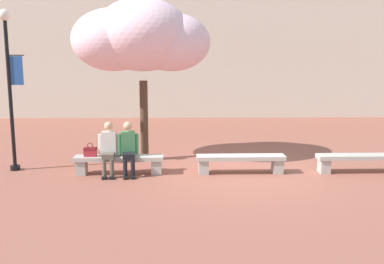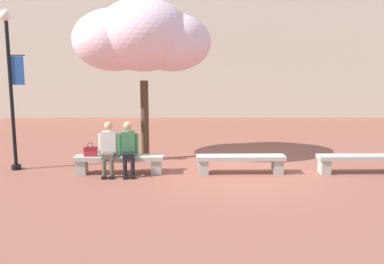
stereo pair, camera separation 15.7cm
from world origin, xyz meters
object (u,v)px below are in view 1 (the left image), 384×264
object	(u,v)px
person_seated_right	(128,146)
handbag	(90,151)
stone_bench_center	(361,160)
lamp_post_with_banner	(9,76)
stone_bench_west_end	(119,161)
stone_bench_near_west	(241,161)
person_seated_left	(109,147)
cherry_tree_main	(141,38)

from	to	relation	value
person_seated_right	handbag	bearing A→B (deg)	178.34
stone_bench_center	lamp_post_with_banner	world-z (taller)	lamp_post_with_banner
stone_bench_west_end	lamp_post_with_banner	distance (m)	3.40
lamp_post_with_banner	stone_bench_center	bearing A→B (deg)	-2.96
lamp_post_with_banner	handbag	bearing A→B (deg)	-13.35
stone_bench_near_west	handbag	bearing A→B (deg)	-179.59
person_seated_right	handbag	xyz separation A→B (m)	(-0.92, 0.03, -0.12)
stone_bench_center	person_seated_right	bearing A→B (deg)	-179.47
person_seated_left	handbag	distance (m)	0.47
stone_bench_west_end	cherry_tree_main	distance (m)	3.38
person_seated_right	cherry_tree_main	xyz separation A→B (m)	(0.22, 1.57, 2.60)
person_seated_left	stone_bench_near_west	bearing A→B (deg)	0.96
stone_bench_center	person_seated_left	size ratio (longest dim) A/B	1.68
stone_bench_near_west	lamp_post_with_banner	size ratio (longest dim) A/B	0.55
person_seated_left	cherry_tree_main	world-z (taller)	cherry_tree_main
stone_bench_center	person_seated_left	xyz separation A→B (m)	(-6.18, -0.05, 0.39)
stone_bench_center	person_seated_right	distance (m)	5.72
cherry_tree_main	person_seated_left	bearing A→B (deg)	-113.73
person_seated_left	lamp_post_with_banner	xyz separation A→B (m)	(-2.44, 0.50, 1.68)
stone_bench_center	person_seated_right	xyz separation A→B (m)	(-5.71, -0.05, 0.39)
stone_bench_near_west	stone_bench_center	world-z (taller)	same
person_seated_left	cherry_tree_main	bearing A→B (deg)	66.27
handbag	stone_bench_near_west	bearing A→B (deg)	0.41
stone_bench_west_end	cherry_tree_main	xyz separation A→B (m)	(0.46, 1.51, 2.99)
stone_bench_west_end	handbag	bearing A→B (deg)	-177.81
cherry_tree_main	lamp_post_with_banner	bearing A→B (deg)	-161.19
stone_bench_west_end	person_seated_right	bearing A→B (deg)	-12.34
stone_bench_west_end	lamp_post_with_banner	world-z (taller)	lamp_post_with_banner
person_seated_left	cherry_tree_main	size ratio (longest dim) A/B	0.30
stone_bench_west_end	stone_bench_center	distance (m)	5.95
stone_bench_west_end	lamp_post_with_banner	size ratio (longest dim) A/B	0.55
stone_bench_near_west	handbag	distance (m)	3.67
person_seated_left	person_seated_right	distance (m)	0.47
stone_bench_west_end	cherry_tree_main	bearing A→B (deg)	73.05
cherry_tree_main	stone_bench_west_end	bearing A→B (deg)	-106.95
stone_bench_near_west	lamp_post_with_banner	bearing A→B (deg)	175.48
handbag	person_seated_right	bearing A→B (deg)	-1.66
stone_bench_center	person_seated_left	bearing A→B (deg)	-179.50
stone_bench_west_end	person_seated_left	xyz separation A→B (m)	(-0.23, -0.05, 0.39)
handbag	lamp_post_with_banner	xyz separation A→B (m)	(-1.99, 0.47, 1.80)
stone_bench_center	person_seated_left	distance (m)	6.19
stone_bench_center	lamp_post_with_banner	size ratio (longest dim) A/B	0.55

